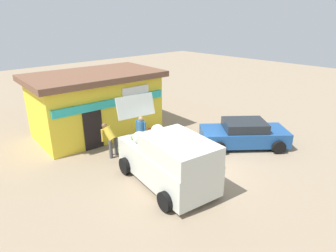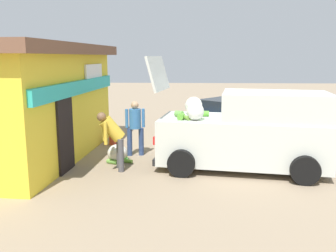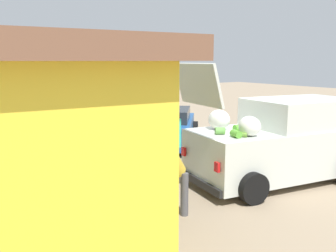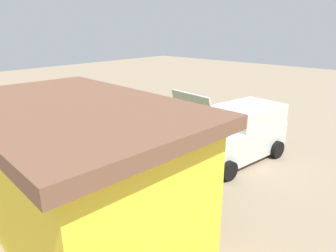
# 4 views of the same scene
# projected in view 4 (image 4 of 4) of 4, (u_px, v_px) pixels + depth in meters

# --- Properties ---
(ground_plane) EXTENTS (60.00, 60.00, 0.00)m
(ground_plane) POSITION_uv_depth(u_px,v_px,m) (198.00, 147.00, 12.63)
(ground_plane) COLOR gray
(storefront_bar) EXTENTS (6.78, 4.41, 3.20)m
(storefront_bar) POSITION_uv_depth(u_px,v_px,m) (77.00, 167.00, 7.13)
(storefront_bar) COLOR yellow
(storefront_bar) RESTS_ON ground_plane
(delivery_van) EXTENTS (2.71, 4.65, 2.87)m
(delivery_van) POSITION_uv_depth(u_px,v_px,m) (237.00, 134.00, 11.27)
(delivery_van) COLOR silver
(delivery_van) RESTS_ON ground_plane
(parked_sedan) EXTENTS (4.15, 3.90, 1.26)m
(parked_sedan) POSITION_uv_depth(u_px,v_px,m) (145.00, 118.00, 14.52)
(parked_sedan) COLOR #1E4C8C
(parked_sedan) RESTS_ON ground_plane
(vendor_standing) EXTENTS (0.41, 0.56, 1.60)m
(vendor_standing) POSITION_uv_depth(u_px,v_px,m) (158.00, 151.00, 9.86)
(vendor_standing) COLOR navy
(vendor_standing) RESTS_ON ground_plane
(customer_bending) EXTENTS (0.62, 0.71, 1.50)m
(customer_bending) POSITION_uv_depth(u_px,v_px,m) (185.00, 168.00, 8.69)
(customer_bending) COLOR #4C4C51
(customer_bending) RESTS_ON ground_plane
(unloaded_banana_pile) EXTENTS (0.81, 0.78, 0.46)m
(unloaded_banana_pile) POSITION_uv_depth(u_px,v_px,m) (163.00, 181.00, 9.39)
(unloaded_banana_pile) COLOR silver
(unloaded_banana_pile) RESTS_ON ground_plane
(paint_bucket) EXTENTS (0.31, 0.31, 0.39)m
(paint_bucket) POSITION_uv_depth(u_px,v_px,m) (112.00, 168.00, 10.30)
(paint_bucket) COLOR #BF3F33
(paint_bucket) RESTS_ON ground_plane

